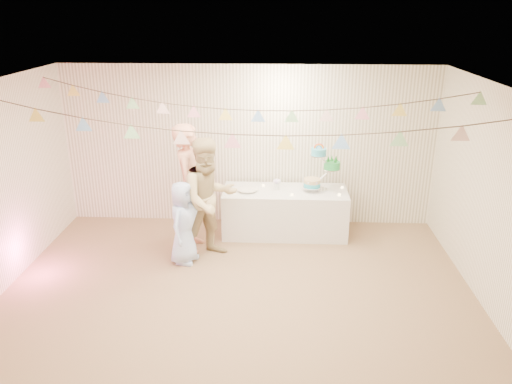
{
  "coord_description": "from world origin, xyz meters",
  "views": [
    {
      "loc": [
        0.49,
        -5.3,
        3.43
      ],
      "look_at": [
        0.2,
        0.8,
        1.15
      ],
      "focal_mm": 35.0,
      "sensor_mm": 36.0,
      "label": 1
    }
  ],
  "objects_px": {
    "table": "(285,212)",
    "person_adult_b": "(209,199)",
    "person_adult_a": "(191,188)",
    "cake_stand": "(321,167)",
    "person_child": "(184,223)"
  },
  "relations": [
    {
      "from": "table",
      "to": "person_adult_b",
      "type": "relative_size",
      "value": 1.1
    },
    {
      "from": "table",
      "to": "person_adult_a",
      "type": "height_order",
      "value": "person_adult_a"
    },
    {
      "from": "person_adult_a",
      "to": "table",
      "type": "bearing_deg",
      "value": -65.19
    },
    {
      "from": "table",
      "to": "cake_stand",
      "type": "xyz_separation_m",
      "value": [
        0.55,
        0.05,
        0.74
      ]
    },
    {
      "from": "person_adult_a",
      "to": "person_adult_b",
      "type": "height_order",
      "value": "person_adult_a"
    },
    {
      "from": "table",
      "to": "person_child",
      "type": "distance_m",
      "value": 1.76
    },
    {
      "from": "cake_stand",
      "to": "person_adult_b",
      "type": "height_order",
      "value": "person_adult_b"
    },
    {
      "from": "person_adult_b",
      "to": "person_child",
      "type": "bearing_deg",
      "value": 173.25
    },
    {
      "from": "table",
      "to": "person_adult_b",
      "type": "height_order",
      "value": "person_adult_b"
    },
    {
      "from": "cake_stand",
      "to": "person_adult_b",
      "type": "distance_m",
      "value": 1.86
    },
    {
      "from": "person_adult_a",
      "to": "person_adult_b",
      "type": "bearing_deg",
      "value": -127.36
    },
    {
      "from": "cake_stand",
      "to": "person_adult_a",
      "type": "bearing_deg",
      "value": -162.15
    },
    {
      "from": "person_adult_a",
      "to": "person_adult_b",
      "type": "xyz_separation_m",
      "value": [
        0.31,
        -0.25,
        -0.07
      ]
    },
    {
      "from": "table",
      "to": "cake_stand",
      "type": "distance_m",
      "value": 0.92
    },
    {
      "from": "person_adult_b",
      "to": "person_child",
      "type": "xyz_separation_m",
      "value": [
        -0.34,
        -0.19,
        -0.28
      ]
    }
  ]
}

